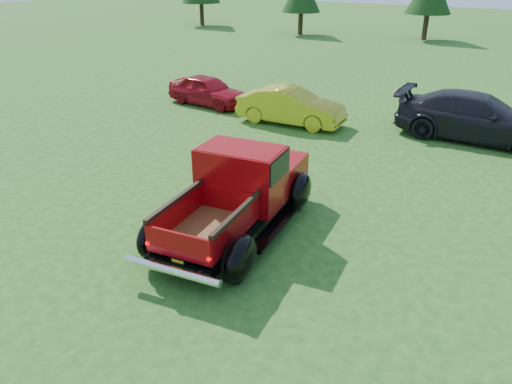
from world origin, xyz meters
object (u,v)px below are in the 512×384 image
object	(u,v)px
show_car_red	(208,90)
show_car_yellow	(291,106)
pickup_truck	(242,189)
show_car_grey	(477,117)

from	to	relation	value
show_car_red	show_car_yellow	xyz separation A→B (m)	(4.03, -0.64, 0.04)
pickup_truck	show_car_grey	size ratio (longest dim) A/B	0.99
pickup_truck	show_car_yellow	world-z (taller)	pickup_truck
show_car_yellow	show_car_grey	bearing A→B (deg)	-78.67
pickup_truck	show_car_grey	world-z (taller)	pickup_truck
pickup_truck	show_car_yellow	distance (m)	7.68
pickup_truck	show_car_grey	bearing A→B (deg)	62.28
pickup_truck	show_car_yellow	size ratio (longest dim) A/B	1.33
show_car_yellow	show_car_grey	xyz separation A→B (m)	(5.97, 1.44, 0.11)
pickup_truck	show_car_yellow	bearing A→B (deg)	102.66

